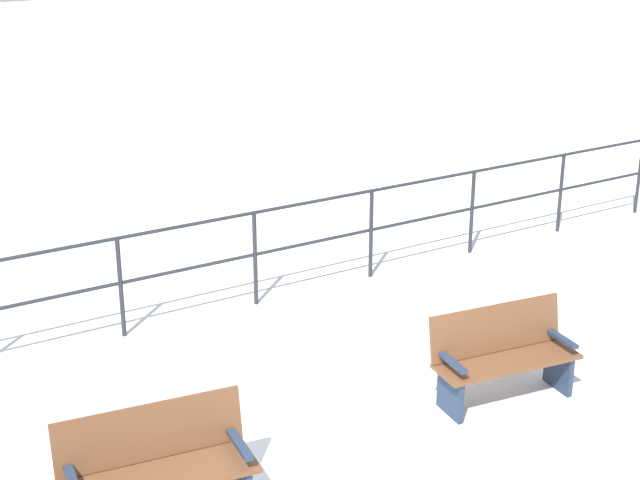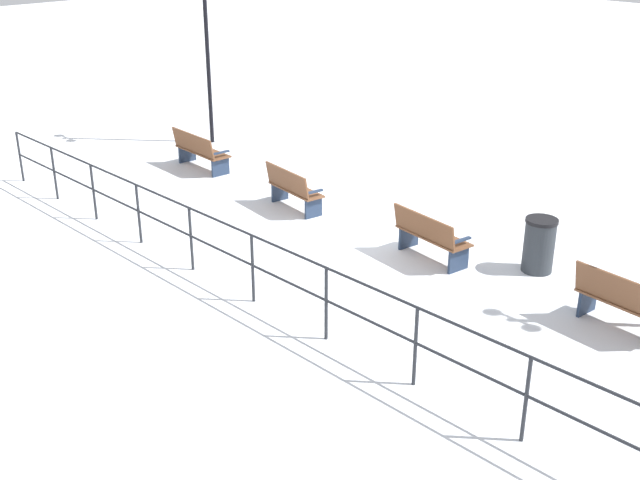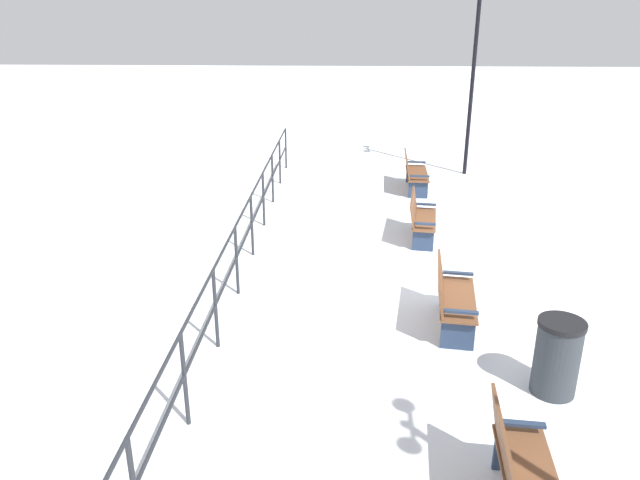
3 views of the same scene
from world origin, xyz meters
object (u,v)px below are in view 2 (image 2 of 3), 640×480
Objects in this scene: bench_third at (293,188)px; trash_bin at (539,245)px; bench_fourth at (200,150)px; lamppost_middle at (205,6)px; bench_second at (430,236)px; bench_nearest at (622,302)px.

trash_bin is at bearing -70.62° from bench_third.
lamppost_middle reaches higher than bench_fourth.
bench_nearest is at bearing -81.43° from bench_second.
bench_second is 3.51m from bench_third.
bench_second is (-0.04, 3.52, -0.01)m from bench_nearest.
lamppost_middle is (1.73, 12.21, 2.99)m from bench_nearest.
trash_bin is at bearing -50.22° from bench_second.
bench_second is 9.37m from lamppost_middle.
bench_second is 1.03× the size of bench_third.
bench_nearest is 0.95× the size of bench_second.
trash_bin is (0.93, 1.95, 0.01)m from bench_nearest.
bench_fourth is (0.17, 7.02, -0.00)m from bench_second.
bench_third is 1.55× the size of trash_bin.
bench_nearest is 3.52m from bench_second.
lamppost_middle is at bearing 78.59° from bench_third.
bench_second is 7.02m from bench_fourth.
bench_fourth is (0.13, 10.53, -0.01)m from bench_nearest.
bench_nearest is at bearing -87.60° from bench_fourth.
trash_bin reaches higher than bench_third.
bench_nearest is 0.98× the size of bench_third.
bench_fourth is at bearing 95.32° from trash_bin.
bench_fourth is (0.22, 3.51, 0.00)m from bench_third.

